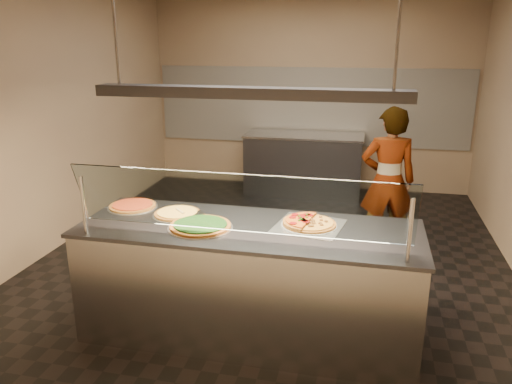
% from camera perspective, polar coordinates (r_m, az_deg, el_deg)
% --- Properties ---
extents(ground, '(5.00, 6.00, 0.02)m').
position_cam_1_polar(ground, '(5.53, 1.87, -7.82)').
color(ground, black).
rests_on(ground, ground).
extents(wall_back, '(5.00, 0.02, 3.00)m').
position_cam_1_polar(wall_back, '(8.03, 6.18, 11.16)').
color(wall_back, tan).
rests_on(wall_back, ground).
extents(wall_front, '(5.00, 0.02, 3.00)m').
position_cam_1_polar(wall_front, '(2.28, -12.45, -4.32)').
color(wall_front, tan).
rests_on(wall_front, ground).
extents(wall_left, '(0.02, 6.00, 3.00)m').
position_cam_1_polar(wall_left, '(6.07, -22.19, 8.10)').
color(wall_left, tan).
rests_on(wall_left, ground).
extents(tile_band, '(4.90, 0.02, 1.20)m').
position_cam_1_polar(tile_band, '(8.02, 6.11, 9.72)').
color(tile_band, silver).
rests_on(tile_band, wall_back).
extents(serving_counter, '(2.65, 0.94, 0.93)m').
position_cam_1_polar(serving_counter, '(4.05, -0.79, -10.11)').
color(serving_counter, '#B7B7BC').
rests_on(serving_counter, ground).
extents(sneeze_guard, '(2.41, 0.18, 0.54)m').
position_cam_1_polar(sneeze_guard, '(3.45, -2.19, -1.38)').
color(sneeze_guard, '#B7B7BC').
rests_on(sneeze_guard, serving_counter).
extents(perforated_tray, '(0.57, 0.57, 0.01)m').
position_cam_1_polar(perforated_tray, '(3.89, 6.09, -3.77)').
color(perforated_tray, silver).
rests_on(perforated_tray, serving_counter).
extents(half_pizza_pepperoni, '(0.27, 0.44, 0.05)m').
position_cam_1_polar(half_pizza_pepperoni, '(3.90, 4.68, -3.28)').
color(half_pizza_pepperoni, brown).
rests_on(half_pizza_pepperoni, perforated_tray).
extents(half_pizza_sausage, '(0.27, 0.44, 0.04)m').
position_cam_1_polar(half_pizza_sausage, '(3.88, 7.51, -3.60)').
color(half_pizza_sausage, brown).
rests_on(half_pizza_sausage, perforated_tray).
extents(pizza_spinach, '(0.50, 0.50, 0.03)m').
position_cam_1_polar(pizza_spinach, '(3.86, -6.37, -3.83)').
color(pizza_spinach, silver).
rests_on(pizza_spinach, serving_counter).
extents(pizza_cheese, '(0.41, 0.41, 0.03)m').
position_cam_1_polar(pizza_cheese, '(4.16, -8.94, -2.39)').
color(pizza_cheese, silver).
rests_on(pizza_cheese, serving_counter).
extents(pizza_tomato, '(0.42, 0.42, 0.03)m').
position_cam_1_polar(pizza_tomato, '(4.43, -13.90, -1.49)').
color(pizza_tomato, silver).
rests_on(pizza_tomato, serving_counter).
extents(pizza_spatula, '(0.28, 0.17, 0.02)m').
position_cam_1_polar(pizza_spatula, '(4.13, -7.92, -2.27)').
color(pizza_spatula, '#B7B7BC').
rests_on(pizza_spatula, pizza_spinach).
extents(prep_table, '(1.79, 0.74, 0.93)m').
position_cam_1_polar(prep_table, '(7.76, 5.46, 3.21)').
color(prep_table, '#414147').
rests_on(prep_table, ground).
extents(worker, '(0.65, 0.48, 1.64)m').
position_cam_1_polar(worker, '(5.66, 14.83, 1.21)').
color(worker, '#2F2934').
rests_on(worker, ground).
extents(heat_lamp_housing, '(2.30, 0.18, 0.08)m').
position_cam_1_polar(heat_lamp_housing, '(3.62, -0.89, 11.27)').
color(heat_lamp_housing, '#414147').
rests_on(heat_lamp_housing, ceiling).
extents(lamp_rod_left, '(0.02, 0.02, 1.01)m').
position_cam_1_polar(lamp_rod_left, '(3.97, -15.95, 19.05)').
color(lamp_rod_left, '#B7B7BC').
rests_on(lamp_rod_left, ceiling).
extents(lamp_rod_right, '(0.02, 0.02, 1.01)m').
position_cam_1_polar(lamp_rod_right, '(3.51, 16.14, 19.37)').
color(lamp_rod_right, '#B7B7BC').
rests_on(lamp_rod_right, ceiling).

